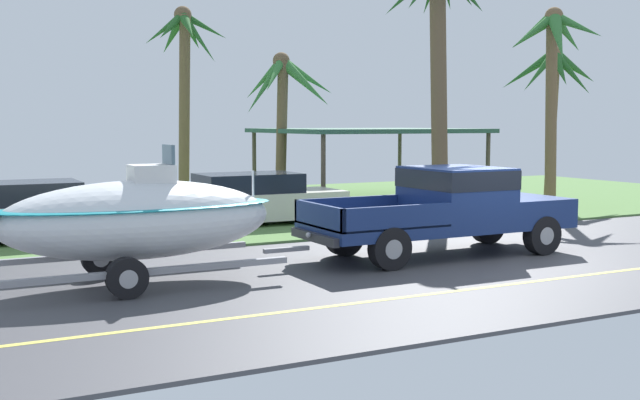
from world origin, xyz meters
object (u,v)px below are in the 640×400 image
Objects in this scene: palm_tree_mid at (440,20)px; palm_tree_far_left at (285,92)px; pickup_truck_towing at (454,205)px; carport_awning at (367,132)px; palm_tree_near_left at (554,82)px; boat_on_trailer at (138,219)px; palm_tree_far_right at (552,57)px; palm_tree_near_right at (184,55)px; parked_sedan_near at (255,200)px; parked_sedan_far at (29,213)px.

palm_tree_far_left is at bearing 106.41° from palm_tree_mid.
palm_tree_far_left reaches higher than pickup_truck_towing.
pickup_truck_towing is 1.18× the size of palm_tree_far_left.
palm_tree_near_left reaches higher than carport_awning.
palm_tree_far_right is (13.88, 5.04, 3.58)m from boat_on_trailer.
carport_awning is (3.86, 10.01, 1.38)m from pickup_truck_towing.
boat_on_trailer is 14.48m from carport_awning.
palm_tree_near_right is (5.20, 13.87, 3.94)m from boat_on_trailer.
parked_sedan_near is at bearing 173.60° from palm_tree_far_right.
boat_on_trailer is 0.87× the size of carport_awning.
palm_tree_mid is at bearing -102.62° from carport_awning.
palm_tree_far_right is (14.92, -0.63, 4.01)m from parked_sedan_far.
parked_sedan_near is at bearing -94.33° from palm_tree_near_right.
boat_on_trailer is at bearing -180.00° from pickup_truck_towing.
parked_sedan_far is 9.88m from palm_tree_far_left.
parked_sedan_near is 1.04× the size of parked_sedan_far.
palm_tree_far_left is (-1.74, 5.90, -1.70)m from palm_tree_mid.
pickup_truck_towing is 12.12m from palm_tree_near_left.
palm_tree_near_right is at bearing 69.45° from boat_on_trailer.
boat_on_trailer reaches higher than parked_sedan_far.
palm_tree_near_left is 0.85× the size of palm_tree_far_right.
palm_tree_near_left is (9.39, 7.02, 3.06)m from pickup_truck_towing.
parked_sedan_near is (-1.91, 6.08, -0.34)m from pickup_truck_towing.
pickup_truck_towing reaches higher than parked_sedan_near.
palm_tree_far_left is (2.71, 3.93, 3.00)m from parked_sedan_near.
parked_sedan_near and parked_sedan_far have the same top height.
palm_tree_near_left is at bearing 44.37° from palm_tree_far_right.
pickup_truck_towing is 0.95× the size of palm_tree_far_right.
pickup_truck_towing is at bearing -111.07° from carport_awning.
parked_sedan_near is 7.19m from carport_awning.
carport_awning is at bearing 34.30° from parked_sedan_near.
palm_tree_near_right is at bearing 118.78° from palm_tree_far_left.
palm_tree_near_left is at bearing 23.00° from palm_tree_mid.
boat_on_trailer is 1.16× the size of palm_tree_far_left.
boat_on_trailer is 1.24× the size of parked_sedan_near.
carport_awning reaches higher than boat_on_trailer.
pickup_truck_towing is 1.11× the size of palm_tree_near_left.
parked_sedan_near is at bearing 107.44° from pickup_truck_towing.
palm_tree_near_left reaches higher than parked_sedan_far.
palm_tree_near_right is at bearing 143.32° from carport_awning.
pickup_truck_towing is at bearing -94.56° from palm_tree_far_left.
parked_sedan_near is 0.89× the size of palm_tree_near_left.
carport_awning reaches higher than parked_sedan_far.
palm_tree_far_left is at bearing 85.44° from pickup_truck_towing.
palm_tree_mid reaches higher than palm_tree_near_left.
parked_sedan_far is 0.90× the size of palm_tree_far_left.
palm_tree_far_right is at bearing -2.42° from parked_sedan_far.
parked_sedan_near is at bearing -145.70° from carport_awning.
parked_sedan_near is at bearing -175.24° from palm_tree_near_left.
pickup_truck_towing is at bearing 0.00° from boat_on_trailer.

